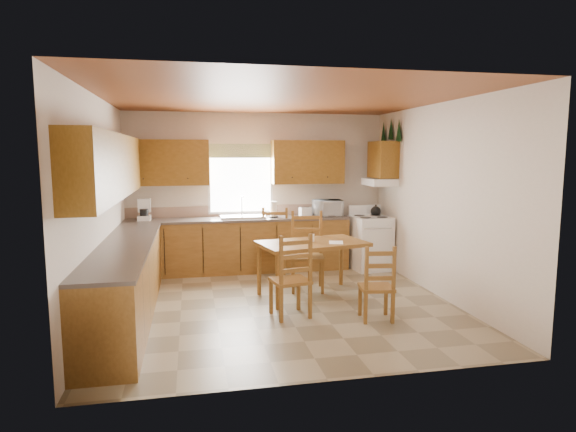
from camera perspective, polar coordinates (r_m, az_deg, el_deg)
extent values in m
plane|color=gray|center=(6.55, -0.78, -10.40)|extent=(4.50, 4.50, 0.00)
plane|color=brown|center=(6.27, -0.82, 13.79)|extent=(4.50, 4.50, 0.00)
plane|color=beige|center=(6.26, -21.49, 0.91)|extent=(4.50, 4.50, 0.00)
plane|color=beige|center=(7.04, 17.52, 1.74)|extent=(4.50, 4.50, 0.00)
plane|color=beige|center=(8.48, -3.62, 2.98)|extent=(4.50, 4.50, 0.00)
plane|color=beige|center=(4.10, 5.03, -1.78)|extent=(4.50, 4.50, 0.00)
cube|color=brown|center=(8.26, -5.86, -3.53)|extent=(3.75, 0.60, 0.88)
cube|color=brown|center=(6.23, -18.59, -7.51)|extent=(0.60, 3.60, 0.88)
cube|color=#524742|center=(8.19, -5.90, -0.37)|extent=(3.75, 0.63, 0.04)
cube|color=#524742|center=(6.13, -18.77, -3.35)|extent=(0.63, 3.60, 0.04)
cube|color=gray|center=(8.46, -6.10, 0.63)|extent=(3.75, 0.01, 0.18)
cube|color=brown|center=(8.22, -14.29, 6.15)|extent=(1.41, 0.33, 0.75)
cube|color=brown|center=(8.46, 2.35, 6.40)|extent=(1.25, 0.33, 0.75)
cube|color=brown|center=(6.05, -20.42, 5.55)|extent=(0.33, 3.60, 0.75)
cube|color=brown|center=(8.42, 11.19, 6.57)|extent=(0.33, 0.62, 0.62)
cube|color=white|center=(8.42, 10.81, 3.99)|extent=(0.44, 0.62, 0.12)
cube|color=white|center=(8.40, -5.63, 4.28)|extent=(1.13, 0.02, 1.18)
cube|color=white|center=(8.40, -5.63, 4.28)|extent=(1.05, 0.01, 1.10)
cube|color=#4D713A|center=(8.36, -5.65, 7.70)|extent=(1.19, 0.01, 0.24)
cube|color=silver|center=(8.19, -5.38, -0.08)|extent=(0.75, 0.45, 0.04)
cone|color=black|center=(8.19, 13.00, 9.86)|extent=(0.22, 0.22, 0.36)
cone|color=black|center=(8.48, 12.10, 10.07)|extent=(0.22, 0.22, 0.36)
cone|color=black|center=(8.78, 11.25, 9.73)|extent=(0.22, 0.22, 0.36)
cube|color=white|center=(8.49, 9.70, -3.22)|extent=(0.66, 0.68, 0.90)
cube|color=white|center=(8.17, -16.69, 0.81)|extent=(0.23, 0.27, 0.38)
cylinder|color=white|center=(8.21, -1.74, 0.79)|extent=(0.12, 0.12, 0.27)
cube|color=white|center=(8.34, 2.05, 0.49)|extent=(0.21, 0.16, 0.16)
imported|color=white|center=(8.43, 4.70, 0.96)|extent=(0.49, 0.37, 0.28)
cube|color=brown|center=(6.81, 2.89, -6.31)|extent=(1.59, 1.11, 0.78)
cube|color=brown|center=(5.95, 0.26, -7.02)|extent=(0.51, 0.49, 1.04)
cube|color=brown|center=(5.95, 10.44, -7.74)|extent=(0.43, 0.42, 0.92)
cube|color=brown|center=(7.98, -1.73, -3.12)|extent=(0.57, 0.55, 1.09)
cube|color=brown|center=(7.07, 2.30, -4.28)|extent=(0.56, 0.54, 1.14)
cube|color=white|center=(6.70, 5.72, -3.14)|extent=(0.25, 0.30, 0.00)
cube|color=white|center=(6.74, 2.80, -2.60)|extent=(0.08, 0.02, 0.11)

